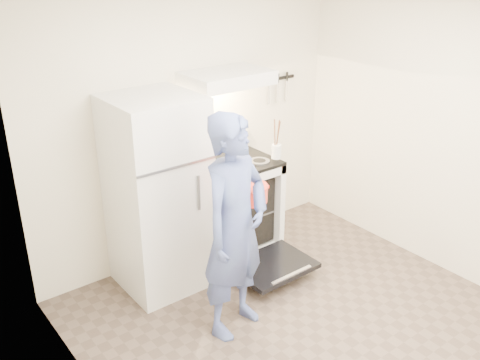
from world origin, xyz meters
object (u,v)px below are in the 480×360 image
at_px(refrigerator, 158,195).
at_px(person, 235,228).
at_px(stove_body, 233,209).
at_px(dutch_oven, 250,193).
at_px(tea_kettle, 202,145).

height_order(refrigerator, person, person).
distance_m(stove_body, dutch_oven, 0.91).
xyz_separation_m(refrigerator, dutch_oven, (0.47, -0.65, 0.12)).
relative_size(stove_body, dutch_oven, 2.64).
relative_size(tea_kettle, dutch_oven, 0.85).
bearing_deg(person, stove_body, 38.28).
bearing_deg(tea_kettle, stove_body, -43.37).
bearing_deg(stove_body, dutch_oven, -116.38).
bearing_deg(dutch_oven, person, -144.32).
xyz_separation_m(refrigerator, tea_kettle, (0.60, 0.22, 0.25)).
relative_size(refrigerator, tea_kettle, 5.73).
bearing_deg(person, refrigerator, 83.46).
relative_size(stove_body, person, 0.53).
distance_m(refrigerator, tea_kettle, 0.69).
relative_size(refrigerator, person, 0.97).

